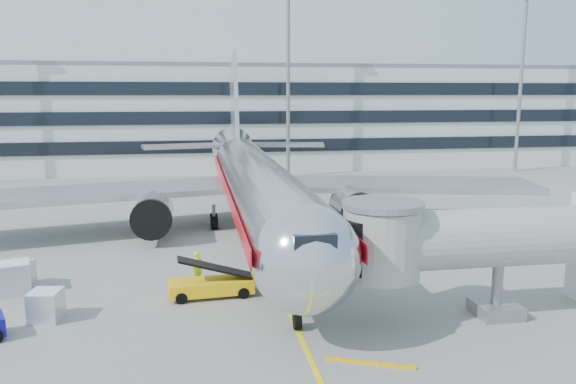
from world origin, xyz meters
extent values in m
plane|color=gray|center=(0.00, 0.00, 0.00)|extent=(180.00, 180.00, 0.00)
cube|color=#FDEB0D|center=(0.00, 10.00, 0.01)|extent=(0.25, 70.00, 0.01)
cylinder|color=silver|center=(0.00, 8.00, 4.20)|extent=(5.00, 36.00, 5.00)
sphere|color=silver|center=(0.00, -10.00, 4.20)|extent=(5.00, 5.00, 5.00)
cone|color=silver|center=(0.00, 31.00, 4.80)|extent=(5.00, 10.00, 5.00)
cube|color=black|center=(0.00, -11.50, 5.33)|extent=(1.80, 1.20, 0.90)
cube|color=#B7B7BC|center=(13.00, 13.50, 3.40)|extent=(24.95, 12.07, 0.50)
cube|color=#B7B7BC|center=(-13.00, 13.50, 3.40)|extent=(24.95, 12.07, 0.50)
cylinder|color=#99999E|center=(8.00, 10.00, 2.20)|extent=(3.00, 4.20, 3.00)
cylinder|color=#99999E|center=(-8.00, 10.00, 2.20)|extent=(3.00, 4.20, 3.00)
cylinder|color=black|center=(8.00, 8.00, 2.20)|extent=(3.10, 0.50, 3.10)
cylinder|color=black|center=(-8.00, 8.00, 2.20)|extent=(3.10, 0.50, 3.10)
cube|color=#B7B7BC|center=(0.00, 31.50, 9.20)|extent=(0.45, 9.39, 13.72)
cube|color=#B7B7BC|center=(5.50, 32.00, 5.40)|extent=(10.41, 4.94, 0.35)
cube|color=#B7B7BC|center=(-5.50, 32.00, 5.40)|extent=(10.41, 4.94, 0.35)
cylinder|color=gray|center=(0.00, -8.00, 0.90)|extent=(0.24, 0.24, 1.80)
cylinder|color=black|center=(0.00, -8.00, 0.45)|extent=(0.35, 0.90, 0.90)
cylinder|color=gray|center=(3.20, 14.00, 1.00)|extent=(0.30, 0.30, 2.00)
cylinder|color=gray|center=(-3.20, 14.00, 1.00)|extent=(0.30, 0.30, 2.00)
cube|color=red|center=(2.52, 8.00, 4.50)|extent=(0.06, 38.00, 0.90)
cube|color=red|center=(-2.52, 8.00, 4.50)|extent=(0.06, 38.00, 0.90)
cylinder|color=#A8A8A3|center=(10.50, -8.00, 4.20)|extent=(13.00, 3.00, 3.00)
cylinder|color=#A8A8A3|center=(4.20, -8.00, 4.20)|extent=(3.80, 3.80, 3.40)
cylinder|color=gray|center=(4.20, -8.00, 6.10)|extent=(4.00, 4.00, 0.30)
cube|color=black|center=(2.90, -8.00, 4.20)|extent=(1.40, 2.60, 2.60)
cylinder|color=gray|center=(10.50, -8.00, 1.60)|extent=(0.56, 0.56, 3.20)
cube|color=gray|center=(10.50, -8.00, 0.35)|extent=(2.20, 2.20, 0.70)
cylinder|color=black|center=(9.60, -8.00, 0.35)|extent=(0.35, 0.70, 0.70)
cylinder|color=black|center=(11.40, -8.00, 0.35)|extent=(0.35, 0.70, 0.70)
cube|color=silver|center=(0.00, 58.00, 7.50)|extent=(150.00, 24.00, 15.00)
cube|color=black|center=(0.00, 45.90, 4.00)|extent=(150.00, 0.30, 1.80)
cube|color=black|center=(0.00, 45.90, 8.00)|extent=(150.00, 0.30, 1.80)
cube|color=black|center=(0.00, 45.90, 12.00)|extent=(150.00, 0.30, 1.80)
cube|color=gray|center=(0.00, 58.00, 15.30)|extent=(150.00, 24.00, 0.60)
cylinder|color=gray|center=(8.00, 42.00, 12.50)|extent=(0.50, 0.50, 25.00)
cylinder|color=gray|center=(42.00, 42.00, 12.50)|extent=(0.50, 0.50, 25.00)
cube|color=#FFBD0A|center=(-4.00, -2.72, 0.59)|extent=(4.85, 2.08, 0.75)
cube|color=black|center=(-4.00, -2.72, 1.56)|extent=(5.05, 1.57, 1.65)
cylinder|color=black|center=(-5.77, -2.11, 0.32)|extent=(0.67, 0.35, 0.65)
cylinder|color=black|center=(-5.66, -3.61, 0.32)|extent=(0.67, 0.35, 0.65)
cylinder|color=black|center=(-2.34, -1.84, 0.32)|extent=(0.67, 0.35, 0.65)
cylinder|color=black|center=(-2.23, -3.34, 0.32)|extent=(0.67, 0.35, 0.65)
cube|color=silver|center=(-12.39, -4.74, 0.76)|extent=(1.67, 1.67, 1.51)
cube|color=white|center=(-12.39, -4.74, 1.53)|extent=(1.67, 1.67, 0.06)
cube|color=silver|center=(-15.22, -0.24, 0.88)|extent=(2.15, 2.15, 1.76)
cube|color=white|center=(-15.22, -0.24, 1.78)|extent=(2.15, 2.15, 0.07)
cube|color=silver|center=(-15.23, 0.56, 0.77)|extent=(1.88, 1.88, 1.55)
cube|color=white|center=(-15.23, 0.56, 1.57)|extent=(1.88, 1.88, 0.06)
imported|color=#D0FF1A|center=(-4.73, -0.30, 0.99)|extent=(0.86, 0.79, 1.97)
camera|label=1|loc=(-4.76, -33.46, 11.43)|focal=35.00mm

